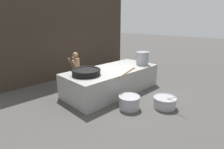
{
  "coord_description": "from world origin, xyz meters",
  "views": [
    {
      "loc": [
        -4.76,
        -4.85,
        2.76
      ],
      "look_at": [
        0.0,
        0.0,
        0.7
      ],
      "focal_mm": 28.0,
      "sensor_mm": 36.0,
      "label": 1
    }
  ],
  "objects_px": {
    "stock_pot": "(142,58)",
    "cook": "(76,69)",
    "giant_wok_near": "(86,72)",
    "prep_bowl_vegetables": "(165,102)",
    "prep_bowl_meat": "(129,102)"
  },
  "relations": [
    {
      "from": "giant_wok_near",
      "to": "prep_bowl_meat",
      "type": "bearing_deg",
      "value": -70.07
    },
    {
      "from": "stock_pot",
      "to": "cook",
      "type": "relative_size",
      "value": 0.37
    },
    {
      "from": "prep_bowl_vegetables",
      "to": "stock_pot",
      "type": "bearing_deg",
      "value": 56.07
    },
    {
      "from": "giant_wok_near",
      "to": "prep_bowl_vegetables",
      "type": "distance_m",
      "value": 2.89
    },
    {
      "from": "giant_wok_near",
      "to": "stock_pot",
      "type": "relative_size",
      "value": 1.78
    },
    {
      "from": "prep_bowl_meat",
      "to": "giant_wok_near",
      "type": "bearing_deg",
      "value": 109.93
    },
    {
      "from": "giant_wok_near",
      "to": "prep_bowl_vegetables",
      "type": "xyz_separation_m",
      "value": [
        1.46,
        -2.34,
        -0.86
      ]
    },
    {
      "from": "giant_wok_near",
      "to": "prep_bowl_meat",
      "type": "height_order",
      "value": "giant_wok_near"
    },
    {
      "from": "stock_pot",
      "to": "cook",
      "type": "height_order",
      "value": "cook"
    },
    {
      "from": "cook",
      "to": "prep_bowl_meat",
      "type": "height_order",
      "value": "cook"
    },
    {
      "from": "stock_pot",
      "to": "cook",
      "type": "distance_m",
      "value": 2.93
    },
    {
      "from": "giant_wok_near",
      "to": "stock_pot",
      "type": "height_order",
      "value": "stock_pot"
    },
    {
      "from": "giant_wok_near",
      "to": "cook",
      "type": "height_order",
      "value": "cook"
    },
    {
      "from": "stock_pot",
      "to": "prep_bowl_meat",
      "type": "xyz_separation_m",
      "value": [
        -2.19,
        -1.12,
        -1.0
      ]
    },
    {
      "from": "cook",
      "to": "prep_bowl_meat",
      "type": "xyz_separation_m",
      "value": [
        0.22,
        -2.75,
        -0.61
      ]
    }
  ]
}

